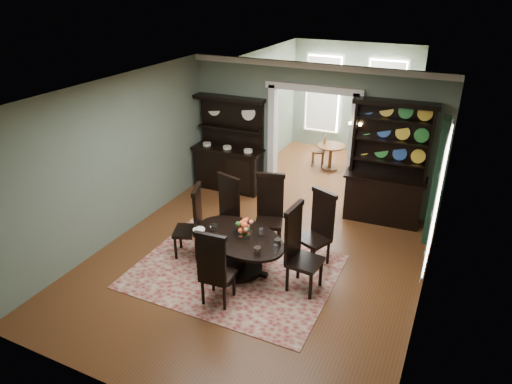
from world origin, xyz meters
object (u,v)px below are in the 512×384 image
dining_table (240,247)px  welsh_dresser (386,179)px  sideboard (229,158)px  parlor_table (331,154)px

dining_table → welsh_dresser: (1.80, 2.90, 0.42)m
dining_table → sideboard: 3.41m
dining_table → parlor_table: 5.01m
sideboard → welsh_dresser: (3.56, -0.02, 0.14)m
parlor_table → welsh_dresser: bearing=-50.4°
dining_table → welsh_dresser: welsh_dresser is taller
sideboard → welsh_dresser: 3.56m
welsh_dresser → parlor_table: (-1.75, 2.12, -0.46)m
sideboard → parlor_table: bearing=47.4°
parlor_table → sideboard: bearing=-130.7°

